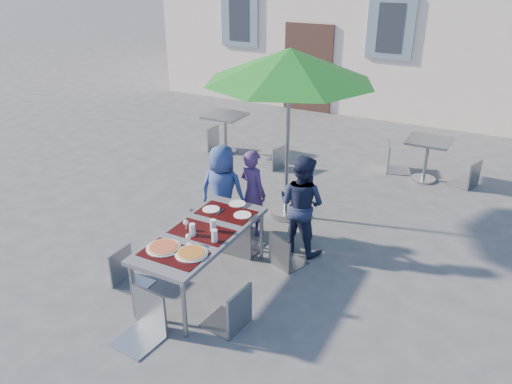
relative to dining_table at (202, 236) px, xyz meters
The scene contains 22 objects.
ground 0.79m from the dining_table, 82.47° to the left, with size 90.00×90.00×0.00m, color #444446.
dining_table is the anchor object (origin of this frame).
pizza_near_left 0.54m from the dining_table, 107.38° to the right, with size 0.38×0.38×0.03m.
pizza_near_right 0.50m from the dining_table, 68.89° to the right, with size 0.36×0.36×0.03m.
glassware 0.17m from the dining_table, 47.70° to the right, with size 0.51×0.45×0.15m.
place_settings 0.65m from the dining_table, 89.03° to the left, with size 0.69×0.51×0.01m.
child_0 1.28m from the dining_table, 110.65° to the left, with size 0.66×0.43×1.36m, color navy.
child_1 1.46m from the dining_table, 94.29° to the left, with size 0.46×0.30×1.27m, color #4F3266.
child_2 1.50m from the dining_table, 62.30° to the left, with size 0.67×0.39×1.38m, color #1B213B.
chair_0 1.17m from the dining_table, 120.90° to the left, with size 0.52×0.52×0.95m.
chair_1 0.86m from the dining_table, 89.87° to the left, with size 0.49×0.50×1.06m.
chair_2 1.11m from the dining_table, 51.27° to the left, with size 0.49×0.50×0.86m.
chair_3 0.96m from the dining_table, 154.32° to the right, with size 0.39×0.39×0.86m.
chair_4 0.87m from the dining_table, 35.81° to the right, with size 0.47×0.47×0.96m.
chair_5 1.07m from the dining_table, 92.86° to the right, with size 0.48×0.48×0.99m.
patio_umbrella 2.68m from the dining_table, 87.31° to the left, with size 2.43×2.43×2.55m.
cafe_table_0 4.68m from the dining_table, 117.90° to the left, with size 0.74×0.74×0.80m.
bg_chair_l_0 4.78m from the dining_table, 120.11° to the left, with size 0.43×0.43×0.96m.
bg_chair_r_0 3.94m from the dining_table, 103.16° to the left, with size 0.48×0.48×0.85m.
cafe_table_1 4.88m from the dining_table, 69.31° to the left, with size 0.72×0.72×0.77m.
bg_chair_l_1 4.89m from the dining_table, 76.82° to the left, with size 0.56×0.56×1.00m.
bg_chair_r_1 5.27m from the dining_table, 62.09° to the left, with size 0.51×0.51×0.91m.
Camera 1 is at (2.89, -4.55, 3.63)m, focal length 35.00 mm.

